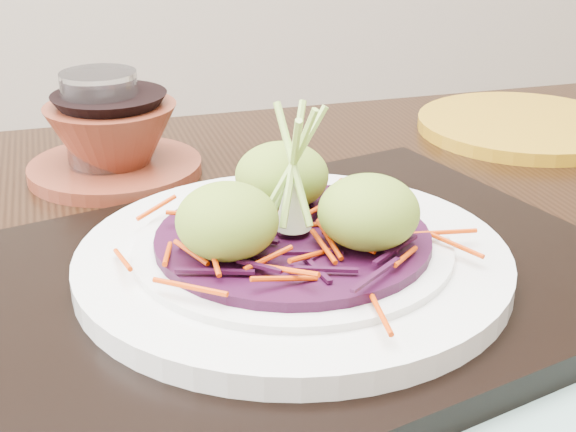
{
  "coord_description": "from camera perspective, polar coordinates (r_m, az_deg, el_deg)",
  "views": [
    {
      "loc": [
        0.03,
        -0.53,
        1.01
      ],
      "look_at": [
        0.11,
        -0.05,
        0.8
      ],
      "focal_mm": 50.0,
      "sensor_mm": 36.0,
      "label": 1
    }
  ],
  "objects": [
    {
      "name": "serving_tray",
      "position": [
        0.53,
        0.34,
        -4.83
      ],
      "size": [
        0.52,
        0.46,
        0.02
      ],
      "primitive_type": "cube",
      "rotation": [
        0.0,
        0.0,
        0.37
      ],
      "color": "black",
      "rests_on": "placemat"
    },
    {
      "name": "yellow_plate",
      "position": [
        0.91,
        16.41,
        6.2
      ],
      "size": [
        0.27,
        0.27,
        0.01
      ],
      "primitive_type": "cylinder",
      "rotation": [
        0.0,
        0.0,
        0.19
      ],
      "color": "#A17011",
      "rests_on": "dining_table"
    },
    {
      "name": "white_plate",
      "position": [
        0.52,
        0.34,
        -2.99
      ],
      "size": [
        0.28,
        0.28,
        0.02
      ],
      "color": "silver",
      "rests_on": "serving_tray"
    },
    {
      "name": "placemat",
      "position": [
        0.54,
        0.33,
        -5.94
      ],
      "size": [
        0.6,
        0.54,
        0.0
      ],
      "primitive_type": "cube",
      "rotation": [
        0.0,
        0.0,
        0.37
      ],
      "color": "gray",
      "rests_on": "dining_table"
    },
    {
      "name": "terracotta_bowl_set",
      "position": [
        0.76,
        -12.32,
        5.04
      ],
      "size": [
        0.18,
        0.18,
        0.07
      ],
      "rotation": [
        0.0,
        0.0,
        -0.12
      ],
      "color": "#5E2516",
      "rests_on": "dining_table"
    },
    {
      "name": "scallion_garnish",
      "position": [
        0.5,
        0.36,
        3.27
      ],
      "size": [
        0.06,
        0.06,
        0.1
      ],
      "primitive_type": null,
      "color": "#94BF4C",
      "rests_on": "cabbage_bed"
    },
    {
      "name": "dining_table",
      "position": [
        0.62,
        -3.35,
        -12.26
      ],
      "size": [
        1.29,
        0.95,
        0.74
      ],
      "rotation": [
        0.0,
        0.0,
        0.13
      ],
      "color": "black",
      "rests_on": "ground"
    },
    {
      "name": "carrot_julienne",
      "position": [
        0.51,
        0.35,
        -0.7
      ],
      "size": [
        0.22,
        0.22,
        0.01
      ],
      "primitive_type": null,
      "color": "#C53503",
      "rests_on": "cabbage_bed"
    },
    {
      "name": "guacamole_scoops",
      "position": [
        0.5,
        0.37,
        0.96
      ],
      "size": [
        0.15,
        0.14,
        0.05
      ],
      "color": "olive",
      "rests_on": "cabbage_bed"
    },
    {
      "name": "water_glass",
      "position": [
        0.75,
        -13.05,
        6.34
      ],
      "size": [
        0.09,
        0.09,
        0.1
      ],
      "primitive_type": "cylinder",
      "rotation": [
        0.0,
        0.0,
        0.48
      ],
      "color": "white",
      "rests_on": "dining_table"
    },
    {
      "name": "cabbage_bed",
      "position": [
        0.51,
        0.35,
        -1.57
      ],
      "size": [
        0.18,
        0.18,
        0.01
      ],
      "primitive_type": "cylinder",
      "color": "#340A27",
      "rests_on": "white_plate"
    }
  ]
}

